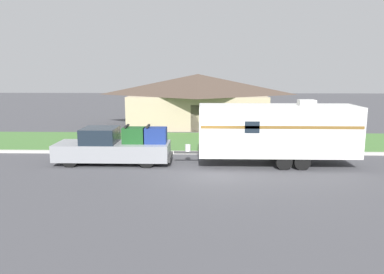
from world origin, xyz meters
name	(u,v)px	position (x,y,z in m)	size (l,w,h in m)	color
ground_plane	(204,171)	(0.00, 0.00, 0.00)	(120.00, 120.00, 0.00)	#47474C
curb_strip	(204,153)	(0.00, 3.75, 0.07)	(80.00, 0.30, 0.14)	beige
lawn_strip	(204,142)	(0.00, 7.40, 0.01)	(80.00, 7.00, 0.03)	#477538
house_across_street	(198,99)	(-0.50, 14.85, 2.29)	(12.05, 7.49, 4.41)	tan
pickup_truck	(114,147)	(-4.62, 1.43, 0.87)	(5.91, 1.99, 2.00)	black
travel_trailer	(277,130)	(3.68, 1.43, 1.77)	(9.13, 2.38, 3.30)	black
mailbox	(259,134)	(3.22, 4.52, 1.06)	(0.48, 0.20, 1.38)	brown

